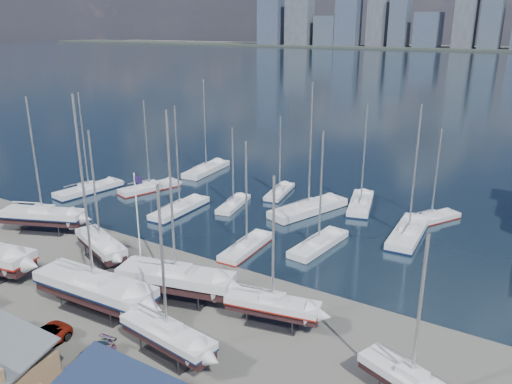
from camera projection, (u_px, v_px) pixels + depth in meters
The scene contains 24 objects.
ground at pixel (127, 292), 48.17m from camera, with size 1400.00×1400.00×0.00m, color #605E59.
water at pixel (507, 70), 298.32m from camera, with size 1400.00×600.00×0.40m, color #1A273B.
sailboat_cradle_0 at pixel (43, 216), 61.77m from camera, with size 10.75×6.68×16.78m.
sailboat_cradle_2 at pixel (101, 243), 54.13m from camera, with size 9.12×5.35×14.50m.
sailboat_cradle_3 at pixel (95, 288), 44.42m from camera, with size 12.34×4.08×19.40m.
sailboat_cradle_4 at pixel (176, 278), 46.32m from camera, with size 11.44×5.71×17.83m.
sailboat_cradle_5 at pixel (167, 335), 38.16m from camera, with size 8.81×3.40×14.04m.
sailboat_cradle_6 at pixel (273, 305), 42.29m from camera, with size 8.45×3.86×13.40m.
sailboat_cradle_7 at pixel (411, 381), 33.23m from camera, with size 7.82×4.61×12.61m.
sailboat_moored_0 at pixel (89, 190), 77.02m from camera, with size 4.52×11.07×16.07m.
sailboat_moored_1 at pixel (150, 189), 77.96m from camera, with size 5.56×10.15×14.63m.
sailboat_moored_2 at pixel (206, 171), 87.62m from camera, with size 4.12×11.33×16.75m.
sailboat_moored_3 at pixel (180, 210), 68.91m from camera, with size 3.16×10.36×15.37m.
sailboat_moored_4 at pixel (233, 205), 70.86m from camera, with size 3.77×8.21×11.97m.
sailboat_moored_5 at pixel (279, 193), 76.00m from camera, with size 3.93×8.74×12.63m.
sailboat_moored_6 at pixel (247, 248), 57.12m from camera, with size 2.91×9.03×13.33m.
sailboat_moored_7 at pixel (308, 210), 68.72m from camera, with size 7.31×12.73×18.55m.
sailboat_moored_8 at pixel (361, 205), 70.85m from camera, with size 5.44×10.72×15.43m.
sailboat_moored_9 at pixel (319, 245), 57.77m from camera, with size 3.64×9.75×14.38m.
sailboat_moored_10 at pixel (408, 234), 60.77m from camera, with size 3.88×11.49×16.91m.
sailboat_moored_11 at pixel (431, 219), 65.52m from camera, with size 6.37×8.73×12.95m.
car_c at pixel (39, 341), 39.50m from camera, with size 2.37×5.15×1.43m, color gray.
car_d at pixel (90, 358), 37.57m from camera, with size 1.81×4.46×1.29m, color gray.
flagpole at pixel (138, 222), 47.78m from camera, with size 1.02×0.12×11.47m.
Camera 1 is at (33.05, -39.70, 24.40)m, focal length 35.00 mm.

